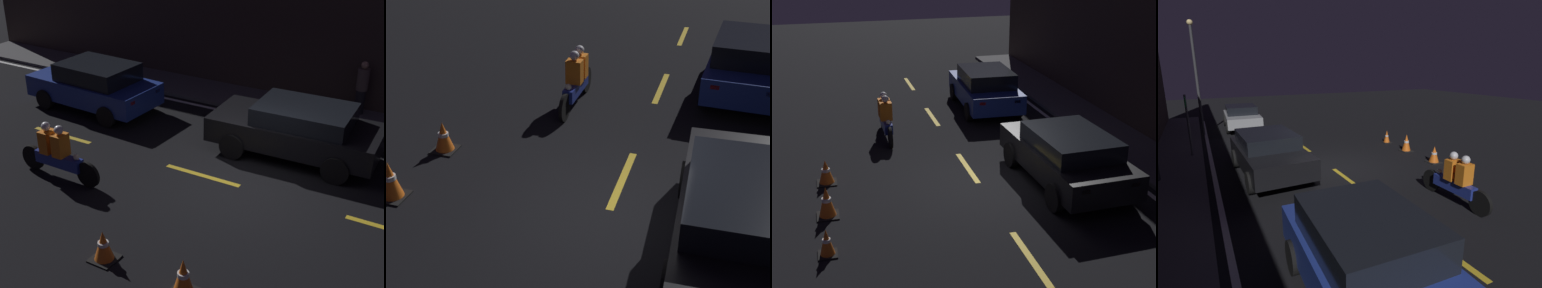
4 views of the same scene
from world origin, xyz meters
The scene contains 11 objects.
ground_plane centered at (0.00, 0.00, 0.00)m, with size 56.00×56.00×0.00m, color black.
raised_curb centered at (0.00, 5.00, 0.05)m, with size 28.00×1.80×0.11m.
lane_dash_b centered at (-5.50, 0.00, 0.00)m, with size 2.00×0.14×0.01m.
lane_dash_c centered at (-1.00, 0.00, 0.00)m, with size 2.00×0.14×0.01m.
lane_solid_kerb centered at (0.00, 3.85, 0.00)m, with size 25.20×0.14×0.01m.
sedan_blue centered at (-5.94, 2.05, 0.78)m, with size 4.12×2.11×1.48m.
van_black centered at (0.55, 2.12, 0.77)m, with size 4.31×2.12×1.42m.
motorcycle centered at (-3.95, -1.79, 0.65)m, with size 2.36×0.36×1.39m.
traffic_cone_near centered at (-1.03, -3.71, 0.31)m, with size 0.49×0.49×0.63m.
traffic_cone_mid centered at (0.73, -3.75, 0.36)m, with size 0.49×0.49×0.73m.
pedestrian centered at (1.29, 5.51, 0.93)m, with size 0.34×0.34×1.61m.
Camera 1 is at (4.46, -9.83, 6.41)m, focal length 50.00 mm.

